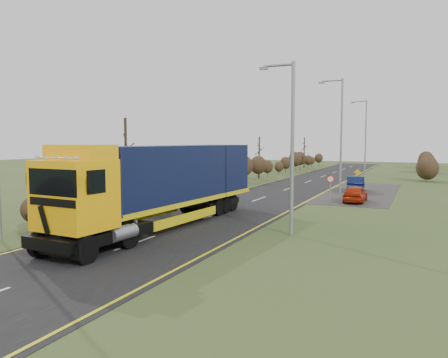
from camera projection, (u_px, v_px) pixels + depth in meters
ground at (181, 227)px, 22.96m from camera, size 160.00×160.00×0.00m
road at (250, 203)px, 32.02m from camera, size 8.00×120.00×0.02m
layby at (359, 192)px, 38.41m from camera, size 6.00×18.00×0.02m
lane_markings at (248, 203)px, 31.74m from camera, size 7.52×116.00×0.01m
hedgerow at (164, 180)px, 32.45m from camera, size 2.24×102.04×6.05m
lorry at (164, 180)px, 22.74m from camera, size 3.52×15.89×4.39m
car_red_hatchback at (355, 194)px, 32.24m from camera, size 1.48×3.67×1.25m
car_blue_sedan at (355, 184)px, 38.89m from camera, size 2.08×4.37×1.38m
streetlight_near at (290, 141)px, 20.70m from camera, size 1.76×0.18×8.23m
streetlight_mid at (340, 131)px, 36.80m from camera, size 2.07×0.19×9.75m
streetlight_far at (365, 134)px, 56.92m from camera, size 2.08×0.20×9.82m
speed_sign at (330, 184)px, 31.60m from camera, size 0.57×0.10×2.05m
warning_board at (357, 176)px, 43.93m from camera, size 0.66×0.11×1.73m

